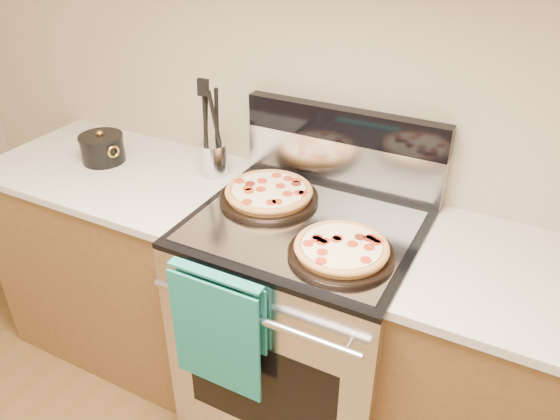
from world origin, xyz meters
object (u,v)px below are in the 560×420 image
at_px(pepperoni_pizza_back, 269,194).
at_px(utensil_crock, 214,159).
at_px(range_body, 303,327).
at_px(saucepan, 103,149).
at_px(pepperoni_pizza_front, 341,250).

distance_m(pepperoni_pizza_back, utensil_crock, 0.32).
xyz_separation_m(pepperoni_pizza_back, utensil_crock, (-0.30, 0.10, 0.03)).
height_order(range_body, utensil_crock, utensil_crock).
distance_m(range_body, pepperoni_pizza_back, 0.54).
xyz_separation_m(range_body, pepperoni_pizza_back, (-0.18, 0.07, 0.50)).
relative_size(pepperoni_pizza_back, saucepan, 2.03).
bearing_deg(range_body, saucepan, 176.50).
bearing_deg(pepperoni_pizza_front, pepperoni_pizza_back, 150.95).
xyz_separation_m(range_body, saucepan, (-0.95, 0.06, 0.51)).
relative_size(range_body, utensil_crock, 6.78).
xyz_separation_m(pepperoni_pizza_back, pepperoni_pizza_front, (0.36, -0.20, -0.00)).
bearing_deg(utensil_crock, saucepan, -166.72).
height_order(range_body, saucepan, saucepan).
bearing_deg(pepperoni_pizza_back, pepperoni_pizza_front, -29.05).
distance_m(pepperoni_pizza_front, utensil_crock, 0.73).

